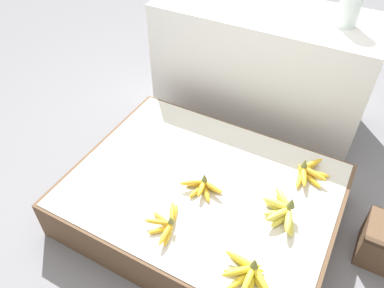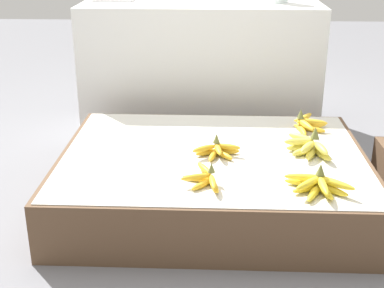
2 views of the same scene
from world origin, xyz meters
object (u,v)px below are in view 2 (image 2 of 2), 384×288
(banana_bunch_middle_midleft, at_px, (218,150))
(banana_bunch_back_midright, at_px, (307,124))
(banana_bunch_middle_midright, at_px, (309,147))
(banana_bunch_front_midright, at_px, (318,185))
(banana_bunch_front_midleft, at_px, (206,178))

(banana_bunch_middle_midleft, bearing_deg, banana_bunch_back_midright, 38.68)
(banana_bunch_middle_midleft, relative_size, banana_bunch_middle_midright, 0.89)
(banana_bunch_back_midright, bearing_deg, banana_bunch_front_midright, -95.12)
(banana_bunch_middle_midright, bearing_deg, banana_bunch_middle_midleft, -174.23)
(banana_bunch_back_midright, bearing_deg, banana_bunch_middle_midright, -96.98)
(banana_bunch_middle_midright, xyz_separation_m, banana_bunch_back_midright, (0.04, 0.30, -0.00))
(banana_bunch_middle_midright, bearing_deg, banana_bunch_front_midleft, -144.97)
(banana_bunch_front_midleft, distance_m, banana_bunch_back_midright, 0.76)
(banana_bunch_front_midleft, height_order, banana_bunch_front_midright, banana_bunch_front_midright)
(banana_bunch_middle_midright, distance_m, banana_bunch_back_midright, 0.30)
(banana_bunch_middle_midright, height_order, banana_bunch_back_midright, banana_bunch_middle_midright)
(banana_bunch_middle_midleft, xyz_separation_m, banana_bunch_back_midright, (0.42, 0.34, 0.00))
(banana_bunch_middle_midright, relative_size, banana_bunch_back_midright, 0.96)
(banana_bunch_middle_midright, bearing_deg, banana_bunch_front_midright, -93.53)
(banana_bunch_front_midleft, xyz_separation_m, banana_bunch_middle_midright, (0.43, 0.30, 0.01))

